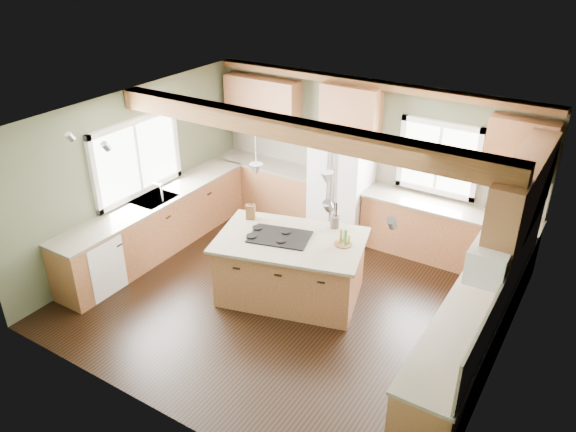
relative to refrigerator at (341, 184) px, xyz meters
The scene contains 37 objects.
floor 2.32m from the refrigerator, 81.95° to the right, with size 5.60×5.60×0.00m, color black.
ceiling 2.73m from the refrigerator, 81.95° to the right, with size 5.60×5.60×0.00m, color silver.
wall_back 0.63m from the refrigerator, 51.71° to the left, with size 5.60×5.60×0.00m, color #4D573E.
wall_left 3.30m from the refrigerator, 139.70° to the right, with size 5.00×5.00×0.00m, color #4D573E.
wall_right 3.78m from the refrigerator, 34.37° to the right, with size 5.00×5.00×0.00m, color #4D573E.
ceiling_beam 2.58m from the refrigerator, 81.55° to the right, with size 5.55×0.26×0.26m, color #4C2E15.
soffit_trim 1.69m from the refrigerator, 43.03° to the left, with size 5.55×0.20×0.10m, color #4C2E15.
backsplash_back 0.57m from the refrigerator, 50.58° to the left, with size 5.58×0.03×0.58m, color brown.
backsplash_right 3.73m from the refrigerator, 33.86° to the right, with size 0.03×3.70×0.58m, color brown.
base_cab_back_left 1.56m from the refrigerator, behind, with size 2.02×0.60×0.88m, color brown.
counter_back_left 1.49m from the refrigerator, behind, with size 2.06×0.64×0.04m, color brown.
base_cab_back_right 1.85m from the refrigerator, ahead, with size 2.62×0.60×0.88m, color brown.
counter_back_right 1.79m from the refrigerator, ahead, with size 2.66×0.64×0.04m, color brown.
base_cab_left 3.06m from the refrigerator, 136.74° to the right, with size 0.60×3.70×0.88m, color brown.
counter_left 3.02m from the refrigerator, 136.74° to the right, with size 0.64×3.74×0.04m, color brown.
base_cab_right 3.51m from the refrigerator, 36.47° to the right, with size 0.60×3.70×0.88m, color brown.
counter_right 3.48m from the refrigerator, 36.47° to the right, with size 0.64×3.74×0.04m, color brown.
upper_cab_back_left 2.00m from the refrigerator, behind, with size 1.40×0.35×0.90m, color brown.
upper_cab_over_fridge 1.27m from the refrigerator, 90.00° to the left, with size 0.96×0.35×0.70m, color brown.
upper_cab_right 3.34m from the refrigerator, 22.64° to the right, with size 0.35×2.20×0.90m, color brown.
upper_cab_back_corner 2.81m from the refrigerator, ahead, with size 0.90×0.35×0.90m, color brown.
window_left 3.30m from the refrigerator, 140.15° to the right, with size 0.04×1.60×1.05m, color white.
window_back 1.63m from the refrigerator, 13.94° to the left, with size 1.10×0.04×1.00m, color white.
sink 3.02m from the refrigerator, 136.74° to the right, with size 0.50×0.65×0.03m, color #262628.
faucet 2.90m from the refrigerator, 134.30° to the right, with size 0.02×0.02×0.28m, color #B2B2B7.
dishwasher 4.05m from the refrigerator, 123.02° to the right, with size 0.60×0.60×0.84m, color white.
oven 4.40m from the refrigerator, 50.38° to the right, with size 0.60×0.72×0.84m, color white.
microwave 3.66m from the refrigerator, 37.00° to the right, with size 0.40×0.70×0.38m, color white.
pendant_left 2.37m from the refrigerator, 94.95° to the right, with size 0.18×0.18×0.16m, color #B2B2B7.
pendant_right 2.25m from the refrigerator, 69.30° to the right, with size 0.18×0.18×0.16m, color #B2B2B7.
refrigerator is the anchor object (origin of this frame).
island 2.09m from the refrigerator, 82.52° to the right, with size 1.87×1.14×0.88m, color brown.
island_top 2.04m from the refrigerator, 82.52° to the right, with size 2.00×1.27×0.04m, color brown.
cooktop 2.07m from the refrigerator, 86.81° to the right, with size 0.81×0.54×0.02m, color black.
knife_block 1.90m from the refrigerator, 106.51° to the right, with size 0.13×0.10×0.22m, color brown.
utensil_crock 1.54m from the refrigerator, 66.43° to the right, with size 0.13×0.13×0.17m, color #443A36.
bottle_tray 2.01m from the refrigerator, 62.23° to the right, with size 0.25×0.25×0.23m, color brown, non-canonical shape.
Camera 1 is at (3.43, -5.52, 4.71)m, focal length 35.00 mm.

